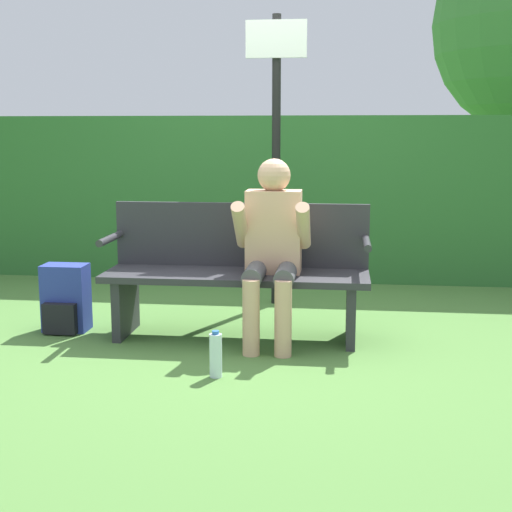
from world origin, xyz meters
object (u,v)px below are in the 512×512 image
Objects in this scene: person_seated at (272,242)px; signpost at (276,136)px; park_bench at (237,270)px; backpack at (65,300)px; parked_car at (131,163)px; water_bottle at (216,355)px.

signpost is at bearing 94.11° from person_seated.
park_bench is 3.77× the size of backpack.
park_bench is 0.39× the size of parked_car.
person_seated is at bearing 71.60° from water_bottle.
water_bottle is at bearing -89.93° from park_bench.
parked_car is at bearing 109.65° from park_bench.
park_bench is 0.36m from person_seated.
signpost reaches higher than backpack.
backpack is at bearing 145.87° from water_bottle.
signpost is at bearing -166.29° from parked_car.
signpost reaches higher than person_seated.
person_seated is 2.57× the size of backpack.
park_bench is 1.34m from signpost.
backpack is 2.08m from signpost.
backpack is 1.50m from water_bottle.
person_seated is (0.25, -0.12, 0.22)m from park_bench.
person_seated reaches higher than backpack.
backpack is 0.21× the size of signpost.
backpack is 1.73× the size of water_bottle.
person_seated is at bearing -25.56° from park_bench.
person_seated is at bearing -3.07° from backpack.
person_seated reaches higher than water_bottle.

